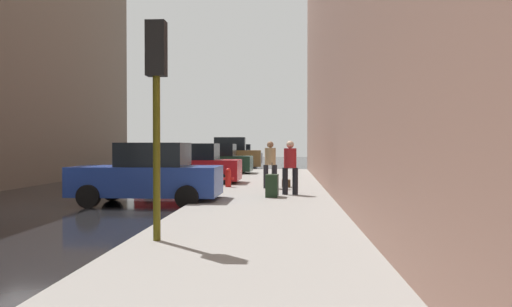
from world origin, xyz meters
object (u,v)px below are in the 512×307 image
object	(u,v)px
duffel_bag	(286,183)
parked_dark_green_sedan	(215,161)
parked_red_hatchback	(191,166)
fire_hydrant	(228,178)
parked_bronze_suv	(228,155)
rolling_suitcase	(272,186)
parked_blue_sedan	(149,175)
pedestrian_in_tan_coat	(270,162)
parked_silver_sedan	(237,156)
pedestrian_in_red_jacket	(290,165)
traffic_light	(157,82)

from	to	relation	value
duffel_bag	parked_dark_green_sedan	bearing A→B (deg)	113.53
parked_red_hatchback	fire_hydrant	distance (m)	2.72
parked_bronze_suv	rolling_suitcase	bearing A→B (deg)	-79.33
parked_red_hatchback	parked_blue_sedan	bearing A→B (deg)	-90.00
parked_dark_green_sedan	pedestrian_in_tan_coat	bearing A→B (deg)	-70.61
pedestrian_in_tan_coat	parked_silver_sedan	bearing A→B (deg)	98.74
pedestrian_in_tan_coat	duffel_bag	distance (m)	1.13
parked_red_hatchback	parked_dark_green_sedan	bearing A→B (deg)	90.00
parked_silver_sedan	pedestrian_in_red_jacket	world-z (taller)	pedestrian_in_red_jacket
pedestrian_in_red_jacket	rolling_suitcase	size ratio (longest dim) A/B	1.64
pedestrian_in_tan_coat	rolling_suitcase	size ratio (longest dim) A/B	1.64
fire_hydrant	parked_dark_green_sedan	bearing A→B (deg)	101.15
parked_bronze_suv	rolling_suitcase	distance (m)	19.18
fire_hydrant	rolling_suitcase	bearing A→B (deg)	-63.73
parked_blue_sedan	parked_bronze_suv	xyz separation A→B (m)	(-0.00, 19.72, 0.18)
parked_blue_sedan	pedestrian_in_red_jacket	bearing A→B (deg)	21.38
parked_bronze_suv	rolling_suitcase	xyz separation A→B (m)	(3.55, -18.84, -0.54)
pedestrian_in_red_jacket	duffel_bag	xyz separation A→B (m)	(-0.13, 2.83, -0.81)
parked_blue_sedan	rolling_suitcase	world-z (taller)	parked_blue_sedan
parked_dark_green_sedan	parked_silver_sedan	xyz separation A→B (m)	(0.00, 12.46, 0.00)
parked_silver_sedan	pedestrian_in_tan_coat	xyz separation A→B (m)	(3.40, -22.12, 0.26)
parked_silver_sedan	fire_hydrant	size ratio (longest dim) A/B	6.03
duffel_bag	pedestrian_in_red_jacket	bearing A→B (deg)	-87.42
parked_dark_green_sedan	traffic_light	distance (m)	19.87
pedestrian_in_red_jacket	rolling_suitcase	world-z (taller)	pedestrian_in_red_jacket
parked_dark_green_sedan	pedestrian_in_tan_coat	world-z (taller)	pedestrian_in_tan_coat
parked_dark_green_sedan	duffel_bag	bearing A→B (deg)	-66.47
parked_red_hatchback	duffel_bag	distance (m)	4.48
parked_red_hatchback	traffic_light	xyz separation A→B (m)	(1.85, -12.56, 1.91)
parked_red_hatchback	fire_hydrant	size ratio (longest dim) A/B	6.01
pedestrian_in_red_jacket	rolling_suitcase	distance (m)	1.10
parked_blue_sedan	fire_hydrant	world-z (taller)	parked_blue_sedan
rolling_suitcase	parked_bronze_suv	bearing A→B (deg)	100.67
parked_silver_sedan	duffel_bag	size ratio (longest dim) A/B	9.64
fire_hydrant	traffic_light	bearing A→B (deg)	-89.73
duffel_bag	parked_red_hatchback	bearing A→B (deg)	153.37
parked_silver_sedan	traffic_light	distance (m)	32.26
parked_blue_sedan	parked_red_hatchback	bearing A→B (deg)	90.00
parked_blue_sedan	duffel_bag	distance (m)	5.99
pedestrian_in_red_jacket	pedestrian_in_tan_coat	distance (m)	2.41
parked_red_hatchback	parked_silver_sedan	size ratio (longest dim) A/B	1.00
rolling_suitcase	pedestrian_in_red_jacket	bearing A→B (deg)	52.58
parked_blue_sedan	parked_red_hatchback	world-z (taller)	same
parked_red_hatchback	pedestrian_in_red_jacket	world-z (taller)	pedestrian_in_red_jacket
traffic_light	parked_dark_green_sedan	bearing A→B (deg)	95.38
parked_silver_sedan	pedestrian_in_tan_coat	size ratio (longest dim) A/B	2.48
pedestrian_in_red_jacket	pedestrian_in_tan_coat	bearing A→B (deg)	107.00
parked_blue_sedan	pedestrian_in_red_jacket	world-z (taller)	pedestrian_in_red_jacket
parked_red_hatchback	traffic_light	size ratio (longest dim) A/B	1.18
duffel_bag	parked_silver_sedan	bearing A→B (deg)	100.43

